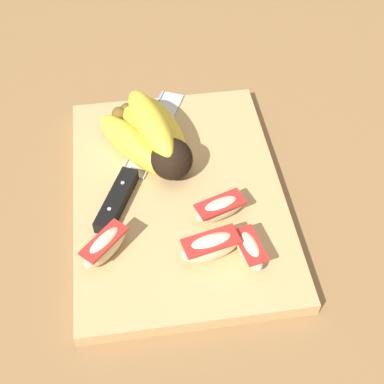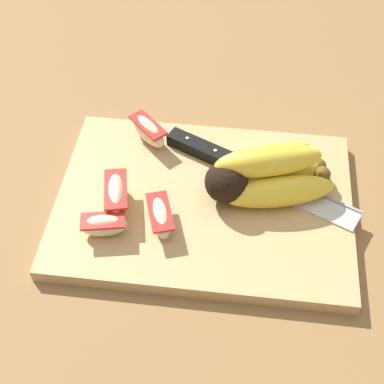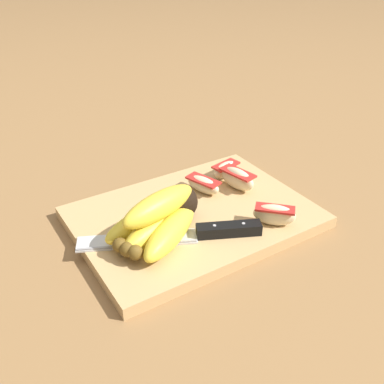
{
  "view_description": "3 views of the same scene",
  "coord_description": "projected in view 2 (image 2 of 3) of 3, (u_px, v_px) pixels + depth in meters",
  "views": [
    {
      "loc": [
        -0.46,
        0.06,
        0.55
      ],
      "look_at": [
        -0.03,
        -0.0,
        0.03
      ],
      "focal_mm": 49.59,
      "sensor_mm": 36.0,
      "label": 1
    },
    {
      "loc": [
        0.02,
        -0.45,
        0.57
      ],
      "look_at": [
        -0.03,
        0.0,
        0.04
      ],
      "focal_mm": 51.92,
      "sensor_mm": 36.0,
      "label": 2
    },
    {
      "loc": [
        0.31,
        0.53,
        0.43
      ],
      "look_at": [
        -0.01,
        0.01,
        0.06
      ],
      "focal_mm": 41.19,
      "sensor_mm": 36.0,
      "label": 3
    }
  ],
  "objects": [
    {
      "name": "ground_plane",
      "position": [
        214.0,
        216.0,
        0.73
      ],
      "size": [
        6.0,
        6.0,
        0.0
      ],
      "primitive_type": "plane",
      "color": "olive"
    },
    {
      "name": "apple_wedge_near",
      "position": [
        148.0,
        131.0,
        0.78
      ],
      "size": [
        0.06,
        0.06,
        0.04
      ],
      "color": "beige",
      "rests_on": "cutting_board"
    },
    {
      "name": "apple_wedge_far",
      "position": [
        160.0,
        216.0,
        0.68
      ],
      "size": [
        0.05,
        0.07,
        0.03
      ],
      "color": "beige",
      "rests_on": "cutting_board"
    },
    {
      "name": "chefs_knife",
      "position": [
        232.0,
        164.0,
        0.75
      ],
      "size": [
        0.27,
        0.14,
        0.02
      ],
      "color": "silver",
      "rests_on": "cutting_board"
    },
    {
      "name": "banana_bunch",
      "position": [
        265.0,
        174.0,
        0.71
      ],
      "size": [
        0.17,
        0.14,
        0.08
      ],
      "color": "black",
      "rests_on": "cutting_board"
    },
    {
      "name": "cutting_board",
      "position": [
        204.0,
        203.0,
        0.73
      ],
      "size": [
        0.38,
        0.27,
        0.02
      ],
      "primitive_type": "cube",
      "color": "tan",
      "rests_on": "ground_plane"
    },
    {
      "name": "apple_wedge_extra",
      "position": [
        117.0,
        195.0,
        0.7
      ],
      "size": [
        0.04,
        0.08,
        0.04
      ],
      "color": "beige",
      "rests_on": "cutting_board"
    },
    {
      "name": "apple_wedge_middle",
      "position": [
        103.0,
        225.0,
        0.67
      ],
      "size": [
        0.06,
        0.04,
        0.03
      ],
      "color": "beige",
      "rests_on": "cutting_board"
    }
  ]
}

